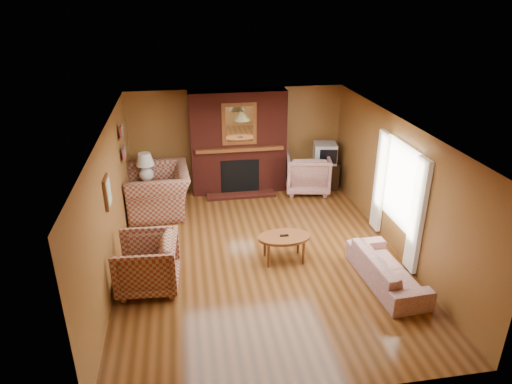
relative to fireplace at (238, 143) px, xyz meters
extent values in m
plane|color=#49280F|center=(0.00, -2.98, -1.18)|extent=(6.50, 6.50, 0.00)
plane|color=silver|center=(0.00, -2.98, 1.22)|extent=(6.50, 6.50, 0.00)
plane|color=brown|center=(0.00, 0.27, 0.02)|extent=(6.50, 0.00, 6.50)
plane|color=brown|center=(0.00, -6.23, 0.02)|extent=(6.50, 0.00, 6.50)
plane|color=brown|center=(-2.50, -2.98, 0.02)|extent=(0.00, 6.50, 6.50)
plane|color=brown|center=(2.50, -2.98, 0.02)|extent=(0.00, 6.50, 6.50)
cube|color=#4F1811|center=(0.00, 0.02, 0.02)|extent=(2.20, 0.50, 2.40)
cube|color=black|center=(0.00, -0.21, -0.73)|extent=(0.90, 0.06, 0.80)
cube|color=#4F1811|center=(0.00, -0.38, -1.15)|extent=(1.60, 0.35, 0.06)
cube|color=brown|center=(0.00, -0.25, -0.06)|extent=(2.00, 0.18, 0.08)
cube|color=brown|center=(0.00, -0.22, 0.52)|extent=(0.78, 0.05, 0.95)
cube|color=white|center=(0.00, -0.25, 0.52)|extent=(0.62, 0.02, 0.80)
cube|color=beige|center=(2.44, -3.93, -0.13)|extent=(0.08, 0.35, 2.00)
cube|color=beige|center=(2.44, -2.43, -0.13)|extent=(0.08, 0.35, 2.00)
cube|color=white|center=(2.48, -3.18, 0.12)|extent=(0.03, 1.10, 1.50)
cube|color=brown|center=(-2.47, -1.08, 0.17)|extent=(0.06, 0.55, 0.04)
cube|color=brown|center=(-2.47, -1.08, 0.62)|extent=(0.06, 0.55, 0.04)
cube|color=brown|center=(-2.47, -3.28, 0.37)|extent=(0.04, 0.40, 0.50)
cube|color=beige|center=(-2.44, -3.28, 0.37)|extent=(0.01, 0.32, 0.42)
cylinder|color=black|center=(0.00, -0.68, 1.04)|extent=(0.01, 0.01, 0.35)
cone|color=tan|center=(0.00, -0.68, 0.82)|extent=(0.36, 0.36, 0.18)
imported|color=maroon|center=(-1.85, -0.87, -0.70)|extent=(1.39, 1.56, 0.97)
imported|color=maroon|center=(-1.95, -3.68, -0.74)|extent=(1.03, 1.00, 0.89)
imported|color=#C1AB95|center=(1.90, -4.19, -0.93)|extent=(0.80, 1.80, 0.51)
imported|color=#C1AB95|center=(1.60, -0.30, -0.71)|extent=(1.17, 1.19, 0.94)
ellipsoid|color=brown|center=(0.39, -3.24, -0.72)|extent=(0.93, 0.58, 0.05)
cube|color=black|center=(0.39, -3.24, -0.69)|extent=(0.15, 0.05, 0.02)
cylinder|color=brown|center=(0.70, -3.05, -0.96)|extent=(0.05, 0.05, 0.44)
cylinder|color=brown|center=(0.08, -3.05, -0.96)|extent=(0.05, 0.05, 0.44)
cylinder|color=brown|center=(0.70, -3.43, -0.96)|extent=(0.05, 0.05, 0.44)
cylinder|color=brown|center=(0.08, -3.43, -0.96)|extent=(0.05, 0.05, 0.44)
cube|color=brown|center=(-2.10, -0.53, -0.88)|extent=(0.46, 0.46, 0.59)
sphere|color=silver|center=(-2.10, -0.53, -0.43)|extent=(0.31, 0.31, 0.31)
cylinder|color=black|center=(-2.10, -0.53, -0.26)|extent=(0.03, 0.03, 0.10)
cone|color=silver|center=(-2.10, -0.53, -0.08)|extent=(0.39, 0.39, 0.27)
cube|color=black|center=(2.05, -0.18, -0.86)|extent=(0.63, 0.58, 0.65)
cube|color=#AEB1B6|center=(2.05, -0.18, -0.30)|extent=(0.60, 0.59, 0.48)
cube|color=black|center=(2.05, -0.45, -0.30)|extent=(0.40, 0.09, 0.34)
camera|label=1|loc=(-1.23, -10.06, 3.24)|focal=32.00mm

